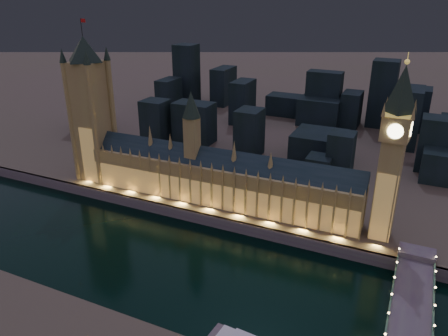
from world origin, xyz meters
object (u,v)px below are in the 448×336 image
at_px(victoria_tower, 91,103).
at_px(elizabeth_tower, 394,141).
at_px(palace_of_westminster, 217,178).
at_px(westminster_bridge, 410,316).

bearing_deg(victoria_tower, elizabeth_tower, 0.00).
bearing_deg(palace_of_westminster, elizabeth_tower, 0.09).
distance_m(elizabeth_tower, westminster_bridge, 94.13).
height_order(palace_of_westminster, elizabeth_tower, elizabeth_tower).
relative_size(victoria_tower, elizabeth_tower, 1.09).
relative_size(palace_of_westminster, victoria_tower, 1.66).
distance_m(victoria_tower, westminster_bridge, 256.34).
xyz_separation_m(palace_of_westminster, elizabeth_tower, (111.65, 0.17, 43.72)).
height_order(victoria_tower, elizabeth_tower, victoria_tower).
bearing_deg(palace_of_westminster, victoria_tower, 179.91).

